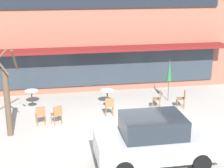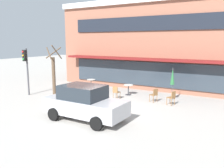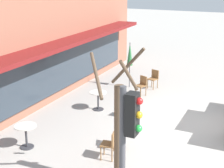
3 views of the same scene
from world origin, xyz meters
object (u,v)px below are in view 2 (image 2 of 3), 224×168
patio_umbrella_green_folded (173,77)px  cafe_chair_2 (82,89)px  cafe_chair_3 (116,91)px  traffic_light_pole (26,64)px  parked_sedan (85,103)px  cafe_chair_0 (154,94)px  cafe_chair_4 (172,97)px  cafe_table_streetside (91,82)px  cafe_table_near_wall (128,88)px  cafe_chair_1 (75,88)px  street_tree (54,74)px

patio_umbrella_green_folded → cafe_chair_2: bearing=-160.2°
cafe_chair_3 → traffic_light_pole: 6.80m
patio_umbrella_green_folded → parked_sedan: bearing=-113.3°
cafe_chair_0 → parked_sedan: (-1.74, -5.09, 0.35)m
cafe_chair_4 → parked_sedan: parked_sedan is taller
patio_umbrella_green_folded → cafe_chair_2: size_ratio=2.47×
cafe_table_streetside → cafe_chair_0: bearing=-14.6°
cafe_chair_3 → cafe_table_near_wall: bearing=84.2°
cafe_chair_1 → parked_sedan: bearing=-45.1°
cafe_table_near_wall → cafe_chair_0: 2.59m
cafe_chair_2 → traffic_light_pole: traffic_light_pole is taller
cafe_table_near_wall → cafe_chair_1: cafe_chair_1 is taller
cafe_chair_0 → cafe_chair_2: 5.13m
cafe_chair_0 → cafe_chair_4: same height
cafe_table_near_wall → street_tree: size_ratio=0.21×
cafe_chair_3 → cafe_chair_1: bearing=-170.0°
patio_umbrella_green_folded → cafe_chair_2: (-5.86, -2.11, -1.10)m
cafe_chair_2 → patio_umbrella_green_folded: bearing=19.8°
cafe_chair_1 → cafe_chair_4: same height
patio_umbrella_green_folded → cafe_chair_1: size_ratio=2.47×
patio_umbrella_green_folded → cafe_chair_1: patio_umbrella_green_folded is taller
patio_umbrella_green_folded → cafe_chair_0: bearing=-132.1°
cafe_chair_2 → street_tree: size_ratio=0.24×
cafe_chair_2 → cafe_chair_1: bearing=175.6°
cafe_table_streetside → street_tree: 3.75m
cafe_chair_0 → cafe_table_streetside: bearing=165.4°
cafe_chair_1 → street_tree: (-1.23, -0.80, 1.08)m
street_tree → traffic_light_pole: 2.10m
street_tree → traffic_light_pole: size_ratio=1.08×
patio_umbrella_green_folded → cafe_chair_0: size_ratio=2.47×
cafe_chair_4 → parked_sedan: bearing=-120.9°
cafe_chair_4 → street_tree: (-8.16, -1.73, 1.08)m
cafe_table_streetside → cafe_chair_4: 7.62m
cafe_chair_3 → cafe_table_streetside: bearing=149.5°
cafe_table_near_wall → cafe_chair_1: bearing=-147.7°
cafe_table_near_wall → cafe_chair_3: (-0.16, -1.54, 0.01)m
cafe_table_near_wall → cafe_chair_3: 1.55m
cafe_table_near_wall → street_tree: street_tree is taller
cafe_chair_1 → cafe_chair_3: same height
patio_umbrella_green_folded → cafe_chair_3: patio_umbrella_green_folded is taller
cafe_chair_1 → parked_sedan: 5.65m
cafe_chair_0 → cafe_chair_2: same height
cafe_table_streetside → cafe_chair_2: size_ratio=0.85×
cafe_chair_1 → traffic_light_pole: (-2.98, -1.74, 1.77)m
patio_umbrella_green_folded → cafe_chair_1: 6.98m
cafe_chair_4 → traffic_light_pole: traffic_light_pole is taller
cafe_chair_3 → street_tree: 4.73m
patio_umbrella_green_folded → traffic_light_pole: 10.30m
cafe_chair_4 → cafe_chair_1: bearing=-172.3°
cafe_chair_4 → traffic_light_pole: (-9.90, -2.67, 1.77)m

